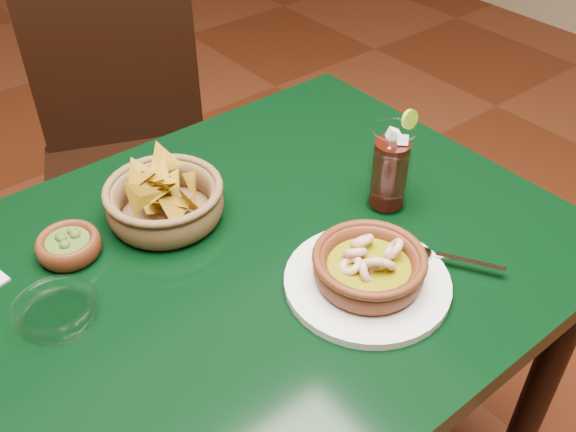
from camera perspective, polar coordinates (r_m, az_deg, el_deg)
dining_table at (r=1.08m, az=-6.54°, el=-8.99°), size 1.20×0.80×0.75m
dining_chair at (r=1.72m, az=-13.85°, el=5.41°), size 0.58×0.58×0.96m
shrimp_plate at (r=0.97m, az=7.18°, el=-4.83°), size 0.31×0.25×0.08m
chip_basket at (r=1.10m, az=-10.91°, el=1.37°), size 0.23×0.23×0.15m
guacamole_ramekin at (r=1.08m, az=-18.91°, el=-2.48°), size 0.12×0.12×0.04m
cola_drink at (r=1.11m, az=9.06°, el=4.20°), size 0.15×0.15×0.18m
glass_ashtray at (r=0.99m, az=-19.91°, el=-7.84°), size 0.13×0.13×0.03m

